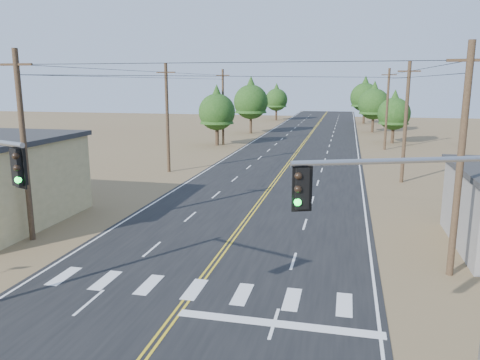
% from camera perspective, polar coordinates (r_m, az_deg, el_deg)
% --- Properties ---
extents(road, '(15.00, 200.00, 0.02)m').
position_cam_1_polar(road, '(40.24, 4.35, -0.12)').
color(road, black).
rests_on(road, ground).
extents(utility_pole_left_near, '(1.80, 0.30, 10.00)m').
position_cam_1_polar(utility_pole_left_near, '(26.73, -24.85, 3.84)').
color(utility_pole_left_near, '#4C3826').
rests_on(utility_pole_left_near, ground).
extents(utility_pole_left_mid, '(1.80, 0.30, 10.00)m').
position_cam_1_polar(utility_pole_left_mid, '(44.18, -8.85, 7.54)').
color(utility_pole_left_mid, '#4C3826').
rests_on(utility_pole_left_mid, ground).
extents(utility_pole_left_far, '(1.80, 0.30, 10.00)m').
position_cam_1_polar(utility_pole_left_far, '(63.16, -2.09, 8.93)').
color(utility_pole_left_far, '#4C3826').
rests_on(utility_pole_left_far, ground).
extents(utility_pole_right_near, '(1.80, 0.30, 10.00)m').
position_cam_1_polar(utility_pole_right_near, '(21.70, 25.29, 2.18)').
color(utility_pole_right_near, '#4C3826').
rests_on(utility_pole_right_near, ground).
extents(utility_pole_right_mid, '(1.80, 0.30, 10.00)m').
position_cam_1_polar(utility_pole_right_mid, '(41.33, 19.54, 6.71)').
color(utility_pole_right_mid, '#4C3826').
rests_on(utility_pole_right_mid, ground).
extents(utility_pole_right_far, '(1.80, 0.30, 10.00)m').
position_cam_1_polar(utility_pole_right_far, '(61.20, 17.49, 8.31)').
color(utility_pole_right_far, '#4C3826').
rests_on(utility_pole_right_far, ground).
extents(signal_mast_right, '(5.36, 2.36, 6.64)m').
position_cam_1_polar(signal_mast_right, '(13.12, 23.10, -6.11)').
color(signal_mast_right, gray).
rests_on(signal_mast_right, ground).
extents(tree_left_near, '(4.84, 4.84, 8.07)m').
position_cam_1_polar(tree_left_near, '(62.64, -2.84, 8.73)').
color(tree_left_near, '#3F2D1E').
rests_on(tree_left_near, ground).
extents(tree_left_mid, '(5.61, 5.61, 9.34)m').
position_cam_1_polar(tree_left_mid, '(77.57, 1.34, 9.92)').
color(tree_left_mid, '#3F2D1E').
rests_on(tree_left_mid, ground).
extents(tree_left_far, '(4.90, 4.90, 8.17)m').
position_cam_1_polar(tree_left_far, '(104.98, 4.47, 10.00)').
color(tree_left_far, '#3F2D1E').
rests_on(tree_left_far, ground).
extents(tree_right_near, '(4.43, 4.43, 7.38)m').
position_cam_1_polar(tree_right_near, '(68.18, 18.29, 8.06)').
color(tree_right_near, '#3F2D1E').
rests_on(tree_right_near, ground).
extents(tree_right_mid, '(5.15, 5.15, 8.59)m').
position_cam_1_polar(tree_right_mid, '(82.21, 16.02, 9.26)').
color(tree_right_mid, '#3F2D1E').
rests_on(tree_right_mid, ground).
extents(tree_right_far, '(5.78, 5.78, 9.63)m').
position_cam_1_polar(tree_right_far, '(99.20, 14.99, 10.05)').
color(tree_right_far, '#3F2D1E').
rests_on(tree_right_far, ground).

